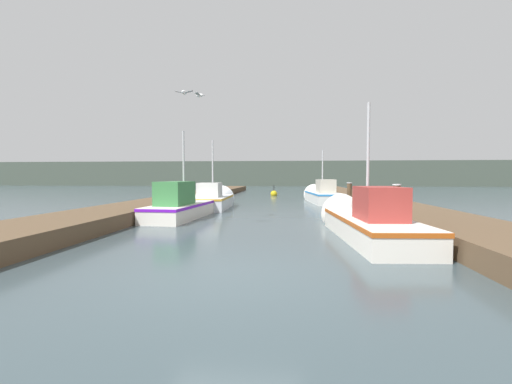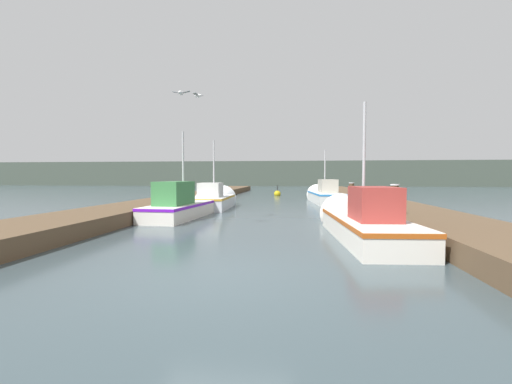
% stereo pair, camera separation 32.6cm
% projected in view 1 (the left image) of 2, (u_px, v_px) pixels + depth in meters
% --- Properties ---
extents(ground_plane, '(200.00, 200.00, 0.00)m').
position_uv_depth(ground_plane, '(231.00, 275.00, 5.75)').
color(ground_plane, '#38474C').
extents(dock_left, '(2.58, 40.00, 0.47)m').
position_uv_depth(dock_left, '(188.00, 198.00, 22.18)').
color(dock_left, brown).
rests_on(dock_left, ground_plane).
extents(dock_right, '(2.58, 40.00, 0.47)m').
position_uv_depth(dock_right, '(363.00, 199.00, 21.13)').
color(dock_right, brown).
rests_on(dock_right, ground_plane).
extents(distant_shore_ridge, '(120.00, 16.00, 4.24)m').
position_uv_depth(distant_shore_ridge, '(284.00, 174.00, 64.96)').
color(distant_shore_ridge, '#424C42').
rests_on(distant_shore_ridge, ground_plane).
extents(fishing_boat_0, '(1.93, 6.17, 4.09)m').
position_uv_depth(fishing_boat_0, '(364.00, 220.00, 9.68)').
color(fishing_boat_0, silver).
rests_on(fishing_boat_0, ground_plane).
extents(fishing_boat_1, '(1.80, 5.52, 3.89)m').
position_uv_depth(fishing_boat_1, '(185.00, 206.00, 14.07)').
color(fishing_boat_1, silver).
rests_on(fishing_boat_1, ground_plane).
extents(fishing_boat_2, '(1.87, 5.06, 4.03)m').
position_uv_depth(fishing_boat_2, '(214.00, 200.00, 18.25)').
color(fishing_boat_2, silver).
rests_on(fishing_boat_2, ground_plane).
extents(fishing_boat_3, '(2.13, 6.30, 3.76)m').
position_uv_depth(fishing_boat_3, '(322.00, 195.00, 22.19)').
color(fishing_boat_3, silver).
rests_on(fishing_boat_3, ground_plane).
extents(mooring_piling_0, '(0.24, 0.24, 1.07)m').
position_uv_depth(mooring_piling_0, '(210.00, 193.00, 22.53)').
color(mooring_piling_0, '#473523').
rests_on(mooring_piling_0, ground_plane).
extents(mooring_piling_1, '(0.31, 0.31, 0.99)m').
position_uv_depth(mooring_piling_1, '(206.00, 194.00, 22.32)').
color(mooring_piling_1, '#473523').
rests_on(mooring_piling_1, ground_plane).
extents(mooring_piling_2, '(0.31, 0.31, 1.31)m').
position_uv_depth(mooring_piling_2, '(349.00, 194.00, 19.89)').
color(mooring_piling_2, '#473523').
rests_on(mooring_piling_2, ground_plane).
extents(mooring_piling_3, '(0.27, 0.27, 1.43)m').
position_uv_depth(mooring_piling_3, '(396.00, 206.00, 10.77)').
color(mooring_piling_3, '#473523').
rests_on(mooring_piling_3, ground_plane).
extents(channel_buoy, '(0.57, 0.57, 1.07)m').
position_uv_depth(channel_buoy, '(274.00, 194.00, 29.39)').
color(channel_buoy, gold).
rests_on(channel_buoy, ground_plane).
extents(seagull_lead, '(0.31, 0.56, 0.12)m').
position_uv_depth(seagull_lead, '(200.00, 95.00, 12.07)').
color(seagull_lead, white).
extents(seagull_1, '(0.55, 0.28, 0.12)m').
position_uv_depth(seagull_1, '(184.00, 92.00, 10.31)').
color(seagull_1, white).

